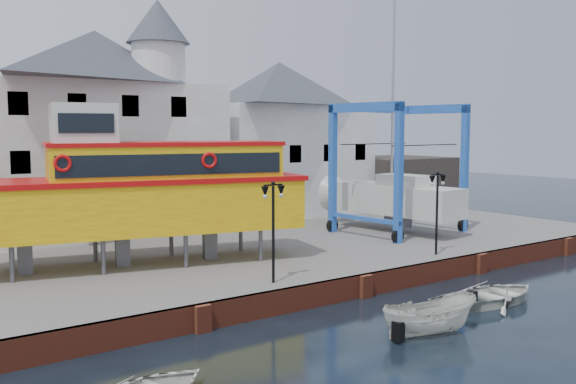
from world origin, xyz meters
TOP-DOWN VIEW (x-y plane):
  - ground at (0.00, 0.00)m, footprint 140.00×140.00m
  - hardstanding at (0.00, 11.00)m, footprint 44.00×22.00m
  - quay_wall at (-0.00, 0.10)m, footprint 44.00×0.47m
  - building_white_main at (-4.87, 18.39)m, footprint 14.00×8.30m
  - building_white_right at (9.00, 19.00)m, footprint 12.00×8.00m
  - shed_dark at (19.00, 17.00)m, footprint 8.00×7.00m
  - lamp_post_left at (-4.00, 1.20)m, footprint 1.12×0.32m
  - lamp_post_right at (6.00, 1.20)m, footprint 1.12×0.32m
  - tour_boat at (-7.73, 7.94)m, footprint 17.51×7.78m
  - travel_lift at (9.65, 8.35)m, footprint 7.42×10.11m
  - motorboat_a at (-1.55, -5.05)m, footprint 4.09×2.35m
  - motorboat_b at (3.94, -3.87)m, footprint 4.64×3.41m

SIDE VIEW (x-z plane):
  - ground at x=0.00m, z-range 0.00..0.00m
  - motorboat_a at x=-1.55m, z-range -0.74..0.74m
  - motorboat_b at x=3.94m, z-range -0.47..0.47m
  - hardstanding at x=0.00m, z-range 0.00..1.00m
  - quay_wall at x=0.00m, z-range 0.00..1.00m
  - shed_dark at x=19.00m, z-range 1.00..5.00m
  - travel_lift at x=9.65m, z-range -4.01..11.02m
  - lamp_post_left at x=-4.00m, z-range 2.07..6.27m
  - lamp_post_right at x=6.00m, z-range 2.07..6.27m
  - tour_boat at x=-7.73m, z-range 0.79..8.21m
  - building_white_right at x=9.00m, z-range 1.00..12.20m
  - building_white_main at x=-4.87m, z-range 0.34..14.34m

